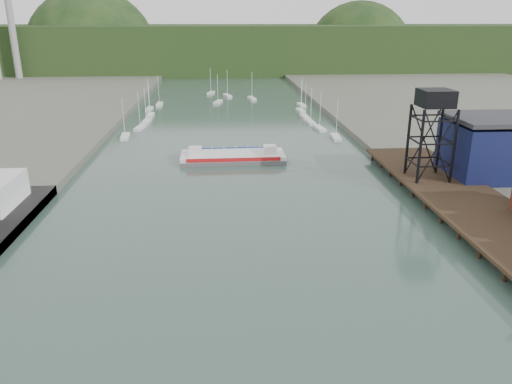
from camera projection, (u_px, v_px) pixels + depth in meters
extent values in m
cube|color=black|center=(471.00, 203.00, 79.39)|extent=(14.00, 70.00, 0.50)
cylinder|color=black|center=(433.00, 211.00, 79.34)|extent=(0.60, 0.60, 2.20)
cylinder|color=black|center=(506.00, 209.00, 80.16)|extent=(0.60, 0.60, 2.20)
cylinder|color=black|center=(421.00, 147.00, 86.24)|extent=(0.50, 0.50, 13.00)
cylinder|color=black|center=(454.00, 147.00, 86.65)|extent=(0.50, 0.50, 13.00)
cylinder|color=black|center=(408.00, 139.00, 91.90)|extent=(0.50, 0.50, 13.00)
cylinder|color=black|center=(440.00, 139.00, 92.31)|extent=(0.50, 0.50, 13.00)
cube|color=black|center=(436.00, 98.00, 86.64)|extent=(5.50, 5.50, 3.00)
cube|color=#0C1436|center=(503.00, 150.00, 92.86)|extent=(20.00, 14.00, 10.00)
cube|color=#2D2D33|center=(508.00, 118.00, 90.92)|extent=(20.50, 14.50, 0.80)
cube|color=silver|center=(125.00, 137.00, 130.95)|extent=(2.67, 7.65, 0.90)
cube|color=silver|center=(140.00, 128.00, 141.85)|extent=(2.81, 7.67, 0.90)
cube|color=silver|center=(146.00, 122.00, 150.24)|extent=(2.35, 7.59, 0.90)
cube|color=silver|center=(150.00, 116.00, 159.58)|extent=(2.01, 7.50, 0.90)
cube|color=silver|center=(149.00, 109.00, 170.98)|extent=(2.00, 7.50, 0.90)
cube|color=silver|center=(159.00, 104.00, 180.41)|extent=(2.16, 7.54, 0.90)
cube|color=silver|center=(336.00, 138.00, 130.14)|extent=(2.53, 7.62, 0.90)
cube|color=silver|center=(319.00, 129.00, 140.81)|extent=(2.76, 7.67, 0.90)
cube|color=silver|center=(311.00, 122.00, 149.01)|extent=(2.22, 7.56, 0.90)
cube|color=silver|center=(305.00, 117.00, 157.47)|extent=(2.18, 7.54, 0.90)
cube|color=silver|center=(301.00, 111.00, 167.95)|extent=(2.46, 7.61, 0.90)
cube|color=silver|center=(301.00, 105.00, 179.03)|extent=(2.48, 7.61, 0.90)
cube|color=silver|center=(218.00, 102.00, 185.46)|extent=(3.78, 7.76, 0.90)
cube|color=silver|center=(252.00, 98.00, 193.90)|extent=(3.31, 7.74, 0.90)
cube|color=silver|center=(227.00, 96.00, 200.80)|extent=(3.76, 7.76, 0.90)
cube|color=silver|center=(211.00, 93.00, 207.87)|extent=(3.40, 7.74, 0.90)
cylinder|color=gray|center=(10.00, 18.00, 239.59)|extent=(3.20, 3.20, 60.00)
cube|color=black|center=(222.00, 48.00, 313.71)|extent=(500.00, 120.00, 28.00)
sphere|color=black|center=(94.00, 56.00, 309.55)|extent=(80.00, 80.00, 80.00)
sphere|color=black|center=(358.00, 56.00, 331.25)|extent=(70.00, 70.00, 70.00)
cube|color=#535355|center=(233.00, 159.00, 110.13)|extent=(22.88, 9.44, 0.91)
cube|color=silver|center=(233.00, 155.00, 109.86)|extent=(22.88, 9.44, 0.73)
cube|color=red|center=(234.00, 160.00, 105.48)|extent=(20.01, 0.43, 0.82)
cube|color=navy|center=(232.00, 149.00, 114.12)|extent=(20.01, 0.43, 0.82)
cube|color=silver|center=(195.00, 151.00, 108.83)|extent=(2.77, 2.77, 1.82)
cube|color=silver|center=(270.00, 149.00, 110.18)|extent=(2.77, 2.77, 1.82)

